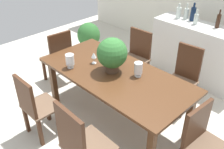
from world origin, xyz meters
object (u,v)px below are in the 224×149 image
wine_bottle_clear (186,13)px  potted_plant_floor (89,36)px  wine_bottle_tall (196,19)px  crystal_vase_center_near (138,68)px  dining_table (115,79)px  chair_foot_end (204,141)px  chair_head_end (59,56)px  crystal_vase_left (70,60)px  kitchen_counter (198,53)px  chair_near_right (80,143)px  flower_centerpiece (112,54)px  wine_bottle_amber (193,14)px  chair_near_left (35,105)px  chair_far_left (136,55)px  wine_glass (94,56)px  chair_far_right (184,75)px  wine_bottle_green (179,13)px  wine_bottle_dark (218,21)px

wine_bottle_clear → potted_plant_floor: wine_bottle_clear is taller
wine_bottle_tall → crystal_vase_center_near: bearing=-83.9°
dining_table → chair_foot_end: (1.30, 0.01, -0.18)m
chair_head_end → crystal_vase_left: size_ratio=4.96×
kitchen_counter → wine_bottle_clear: 0.71m
dining_table → wine_bottle_clear: size_ratio=7.73×
chair_near_right → wine_bottle_tall: wine_bottle_tall is taller
flower_centerpiece → dining_table: bearing=-8.5°
chair_near_right → wine_bottle_amber: wine_bottle_amber is taller
chair_near_left → wine_bottle_tall: 2.82m
wine_bottle_amber → wine_bottle_clear: size_ratio=1.13×
wine_bottle_amber → wine_bottle_tall: 0.18m
chair_foot_end → chair_far_left: size_ratio=0.98×
crystal_vase_left → wine_glass: size_ratio=1.18×
chair_near_right → wine_glass: 1.31m
chair_near_right → kitchen_counter: (-0.24, 2.75, -0.07)m
chair_near_right → flower_centerpiece: flower_centerpiece is taller
chair_far_left → chair_near_left: bearing=-93.0°
chair_foot_end → flower_centerpiece: flower_centerpiece is taller
dining_table → potted_plant_floor: (-1.92, 1.13, -0.34)m
crystal_vase_left → wine_bottle_amber: size_ratio=0.64×
chair_far_right → wine_bottle_green: size_ratio=3.68×
chair_head_end → wine_bottle_amber: size_ratio=3.18×
chair_far_left → wine_bottle_amber: size_ratio=3.02×
crystal_vase_center_near → wine_bottle_amber: wine_bottle_amber is taller
chair_near_left → crystal_vase_left: (-0.05, 0.62, 0.38)m
chair_foot_end → crystal_vase_center_near: crystal_vase_center_near is taller
chair_near_right → wine_bottle_tall: size_ratio=4.21×
dining_table → wine_bottle_clear: bearing=95.3°
chair_near_left → wine_bottle_tall: wine_bottle_tall is taller
chair_far_right → flower_centerpiece: (-0.53, -0.94, 0.50)m
crystal_vase_left → wine_bottle_clear: bearing=81.1°
chair_foot_end → kitchen_counter: kitchen_counter is taller
kitchen_counter → wine_bottle_dark: (0.17, 0.10, 0.60)m
chair_far_right → dining_table: bearing=-120.4°
crystal_vase_left → chair_far_left: bearing=87.9°
wine_bottle_dark → potted_plant_floor: (-2.31, -0.75, -0.75)m
chair_foot_end → chair_near_right: 1.28m
flower_centerpiece → chair_far_right: bearing=60.7°
chair_foot_end → kitchen_counter: size_ratio=0.55×
potted_plant_floor → chair_foot_end: bearing=-19.3°
wine_glass → chair_far_left: bearing=94.8°
wine_bottle_dark → wine_bottle_amber: 0.44m
flower_centerpiece → wine_bottle_dark: bearing=76.2°
chair_far_left → wine_bottle_clear: (0.30, 0.92, 0.57)m
kitchen_counter → wine_bottle_tall: (-0.15, -0.02, 0.58)m
kitchen_counter → wine_bottle_dark: size_ratio=5.57×
chair_far_right → flower_centerpiece: bearing=-124.0°
chair_head_end → wine_bottle_green: bearing=155.9°
chair_near_left → wine_glass: size_ratio=5.58×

